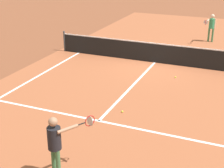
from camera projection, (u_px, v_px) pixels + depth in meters
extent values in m
plane|color=brown|center=(155.00, 62.00, 16.33)|extent=(60.00, 60.00, 0.00)
cube|color=#9E5433|center=(155.00, 62.00, 16.33)|extent=(10.62, 24.40, 0.00)
cube|color=white|center=(4.00, 95.00, 12.73)|extent=(0.10, 11.89, 0.01)
cube|color=white|center=(99.00, 121.00, 10.87)|extent=(8.22, 0.10, 0.01)
cube|color=white|center=(132.00, 86.00, 13.60)|extent=(0.10, 6.40, 0.01)
cylinder|color=#33383D|center=(64.00, 41.00, 17.91)|extent=(0.09, 0.09, 1.07)
cube|color=black|center=(155.00, 53.00, 16.16)|extent=(9.91, 0.02, 0.91)
cube|color=white|center=(156.00, 44.00, 15.98)|extent=(9.91, 0.03, 0.05)
cylinder|color=#3F7247|center=(54.00, 161.00, 8.19)|extent=(0.11, 0.11, 0.79)
cylinder|color=#3F7247|center=(58.00, 165.00, 8.03)|extent=(0.11, 0.11, 0.79)
cylinder|color=black|center=(54.00, 138.00, 7.85)|extent=(0.32, 0.32, 0.56)
sphere|color=#A87A5B|center=(53.00, 122.00, 7.69)|extent=(0.22, 0.22, 0.22)
cylinder|color=#A87A5B|center=(51.00, 135.00, 7.97)|extent=(0.08, 0.08, 0.54)
cylinder|color=#A87A5B|center=(68.00, 129.00, 7.80)|extent=(0.33, 0.51, 0.08)
cylinder|color=black|center=(81.00, 124.00, 8.01)|extent=(0.13, 0.21, 0.03)
torus|color=red|center=(90.00, 121.00, 8.15)|extent=(0.16, 0.26, 0.28)
cylinder|color=silver|center=(90.00, 121.00, 8.15)|extent=(0.22, 0.12, 0.25)
cylinder|color=#3F7247|center=(213.00, 35.00, 19.71)|extent=(0.11, 0.11, 0.79)
cylinder|color=#3F7247|center=(209.00, 35.00, 19.80)|extent=(0.11, 0.11, 0.79)
cylinder|color=#338C59|center=(212.00, 24.00, 19.50)|extent=(0.32, 0.32, 0.55)
sphere|color=beige|center=(213.00, 16.00, 19.34)|extent=(0.22, 0.22, 0.22)
cylinder|color=beige|center=(215.00, 24.00, 19.43)|extent=(0.08, 0.08, 0.54)
cylinder|color=beige|center=(208.00, 20.00, 19.27)|extent=(0.12, 0.54, 0.08)
cylinder|color=black|center=(207.00, 21.00, 18.95)|extent=(0.04, 0.22, 0.03)
torus|color=red|center=(206.00, 22.00, 18.75)|extent=(0.04, 0.28, 0.28)
cylinder|color=silver|center=(206.00, 22.00, 18.75)|extent=(0.25, 0.02, 0.25)
sphere|color=#CCE033|center=(122.00, 112.00, 11.41)|extent=(0.07, 0.07, 0.07)
sphere|color=#CCE033|center=(175.00, 77.00, 14.40)|extent=(0.07, 0.07, 0.07)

